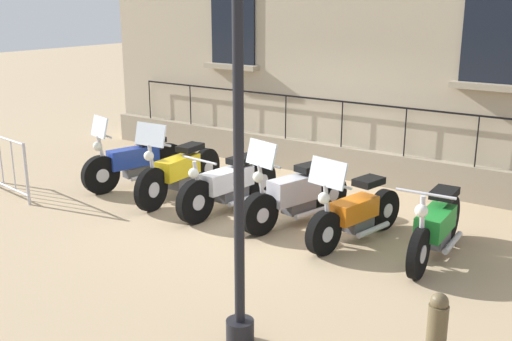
% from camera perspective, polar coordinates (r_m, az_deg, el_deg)
% --- Properties ---
extents(ground_plane, '(60.00, 60.00, 0.00)m').
position_cam_1_polar(ground_plane, '(9.81, 1.56, -3.89)').
color(ground_plane, tan).
extents(motorcycle_blue, '(2.04, 0.79, 1.36)m').
position_cam_1_polar(motorcycle_blue, '(11.23, -11.18, 0.72)').
color(motorcycle_blue, black).
rests_on(motorcycle_blue, ground_plane).
extents(motorcycle_yellow, '(2.21, 0.70, 1.42)m').
position_cam_1_polar(motorcycle_yellow, '(10.40, -7.17, -0.13)').
color(motorcycle_yellow, black).
rests_on(motorcycle_yellow, ground_plane).
extents(motorcycle_white, '(2.17, 0.72, 0.99)m').
position_cam_1_polar(motorcycle_white, '(9.74, -2.51, -1.39)').
color(motorcycle_white, black).
rests_on(motorcycle_white, ground_plane).
extents(motorcycle_silver, '(2.08, 0.85, 1.38)m').
position_cam_1_polar(motorcycle_silver, '(9.21, 3.69, -2.36)').
color(motorcycle_silver, black).
rests_on(motorcycle_silver, ground_plane).
extents(motorcycle_orange, '(1.95, 0.78, 1.30)m').
position_cam_1_polar(motorcycle_orange, '(8.63, 9.18, -4.00)').
color(motorcycle_orange, black).
rests_on(motorcycle_orange, ground_plane).
extents(motorcycle_green, '(2.07, 0.73, 1.07)m').
position_cam_1_polar(motorcycle_green, '(8.33, 16.42, -5.13)').
color(motorcycle_green, black).
rests_on(motorcycle_green, ground_plane).
extents(lamppost, '(0.36, 0.36, 4.22)m').
position_cam_1_polar(lamppost, '(5.45, -1.68, 8.15)').
color(lamppost, black).
rests_on(lamppost, ground_plane).
extents(bollard, '(0.18, 0.18, 0.82)m').
position_cam_1_polar(bollard, '(5.87, 16.46, -14.47)').
color(bollard, brown).
rests_on(bollard, ground_plane).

